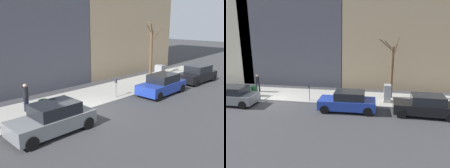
% 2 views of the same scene
% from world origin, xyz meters
% --- Properties ---
extents(ground_plane, '(120.00, 120.00, 0.00)m').
position_xyz_m(ground_plane, '(0.00, 0.00, 0.00)').
color(ground_plane, '#38383A').
extents(sidewalk, '(4.00, 36.00, 0.15)m').
position_xyz_m(sidewalk, '(2.00, 0.00, 0.07)').
color(sidewalk, '#9E9B93').
rests_on(sidewalk, ground).
extents(parked_car_black, '(2.06, 4.27, 1.52)m').
position_xyz_m(parked_car_black, '(-1.01, -11.97, 0.74)').
color(parked_car_black, black).
rests_on(parked_car_black, ground).
extents(parked_car_blue, '(2.02, 4.24, 1.52)m').
position_xyz_m(parked_car_blue, '(-1.01, -6.49, 0.74)').
color(parked_car_blue, '#1E389E').
rests_on(parked_car_blue, ground).
extents(parked_car_grey, '(1.98, 4.23, 1.52)m').
position_xyz_m(parked_car_grey, '(-1.24, 3.03, 0.74)').
color(parked_car_grey, slate).
rests_on(parked_car_grey, ground).
extents(parking_meter, '(0.14, 0.10, 1.35)m').
position_xyz_m(parking_meter, '(0.45, -3.04, 0.98)').
color(parking_meter, slate).
rests_on(parking_meter, sidewalk).
extents(utility_box, '(0.83, 0.61, 1.43)m').
position_xyz_m(utility_box, '(1.30, -9.46, 0.85)').
color(utility_box, '#A8A399').
rests_on(utility_box, sidewalk).
extents(bare_tree, '(1.68, 1.77, 5.25)m').
position_xyz_m(bare_tree, '(2.59, -9.79, 2.60)').
color(bare_tree, brown).
rests_on(bare_tree, sidewalk).
extents(trash_bin, '(0.56, 0.56, 0.90)m').
position_xyz_m(trash_bin, '(0.90, 2.32, 0.60)').
color(trash_bin, '#14381E').
rests_on(trash_bin, sidewalk).
extents(pedestrian_near_meter, '(0.36, 0.36, 1.66)m').
position_xyz_m(pedestrian_near_meter, '(2.28, 2.71, 1.09)').
color(pedestrian_near_meter, '#1E1E2D').
rests_on(pedestrian_near_meter, sidewalk).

